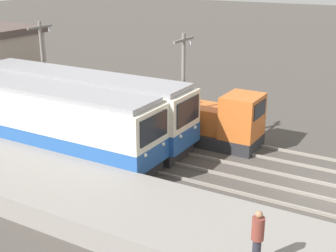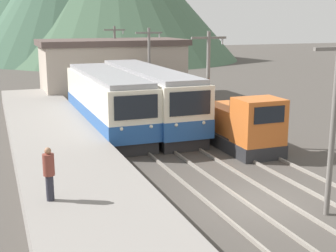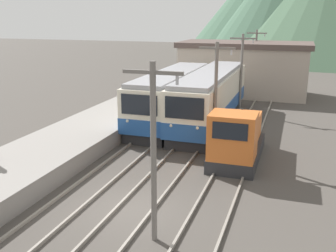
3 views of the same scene
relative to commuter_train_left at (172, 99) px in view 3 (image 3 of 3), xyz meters
The scene contains 13 objects.
ground_plane 13.93m from the commuter_train_left, 79.16° to the right, with size 200.00×200.00×0.00m, color #47423D.
platform_left 14.11m from the commuter_train_left, 105.05° to the right, with size 4.50×54.00×0.97m, color gray.
track_left 13.67m from the commuter_train_left, 90.00° to the right, with size 1.54×60.00×0.14m.
track_center 13.96m from the commuter_train_left, 78.35° to the right, with size 1.54×60.00×0.14m.
track_right 14.85m from the commuter_train_left, 66.86° to the right, with size 1.54×60.00×0.14m.
commuter_train_left is the anchor object (origin of this frame).
commuter_train_center 2.84m from the commuter_train_left, ahead, with size 2.84×14.07×3.78m.
shunting_locomotive 8.77m from the commuter_train_left, 48.49° to the right, with size 2.40×5.89×3.00m.
catenary_mast_near 16.08m from the commuter_train_left, 74.37° to the right, with size 2.00×0.20×6.24m.
catenary_mast_mid 7.13m from the commuter_train_left, 51.48° to the right, with size 2.00×0.20×6.24m.
catenary_mast_far 6.51m from the commuter_train_left, 46.69° to the left, with size 2.00×0.20×6.24m.
catenary_mast_distant 15.27m from the commuter_train_left, 73.51° to the left, with size 2.00×0.20×6.24m.
station_building 12.93m from the commuter_train_left, 74.32° to the left, with size 12.60×6.30×5.13m.
Camera 3 is at (6.01, -13.27, 7.59)m, focal length 42.00 mm.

